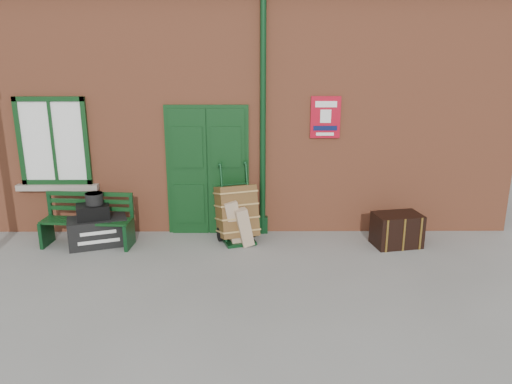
{
  "coord_description": "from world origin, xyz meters",
  "views": [
    {
      "loc": [
        0.49,
        -6.89,
        3.19
      ],
      "look_at": [
        0.53,
        0.6,
        1.0
      ],
      "focal_mm": 35.0,
      "sensor_mm": 36.0,
      "label": 1
    }
  ],
  "objects_px": {
    "houdini_trunk": "(98,231)",
    "porter_trolley": "(237,212)",
    "bench": "(88,219)",
    "dark_trunk": "(397,230)"
  },
  "relations": [
    {
      "from": "houdini_trunk",
      "to": "porter_trolley",
      "type": "bearing_deg",
      "value": -14.16
    },
    {
      "from": "houdini_trunk",
      "to": "dark_trunk",
      "type": "height_order",
      "value": "dark_trunk"
    },
    {
      "from": "houdini_trunk",
      "to": "porter_trolley",
      "type": "distance_m",
      "value": 2.33
    },
    {
      "from": "bench",
      "to": "porter_trolley",
      "type": "relative_size",
      "value": 1.16
    },
    {
      "from": "houdini_trunk",
      "to": "bench",
      "type": "bearing_deg",
      "value": 156.31
    },
    {
      "from": "houdini_trunk",
      "to": "porter_trolley",
      "type": "xyz_separation_m",
      "value": [
        2.31,
        0.19,
        0.27
      ]
    },
    {
      "from": "bench",
      "to": "porter_trolley",
      "type": "bearing_deg",
      "value": 8.71
    },
    {
      "from": "porter_trolley",
      "to": "dark_trunk",
      "type": "xyz_separation_m",
      "value": [
        2.66,
        -0.25,
        -0.23
      ]
    },
    {
      "from": "porter_trolley",
      "to": "dark_trunk",
      "type": "relative_size",
      "value": 1.71
    },
    {
      "from": "bench",
      "to": "dark_trunk",
      "type": "height_order",
      "value": "bench"
    }
  ]
}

